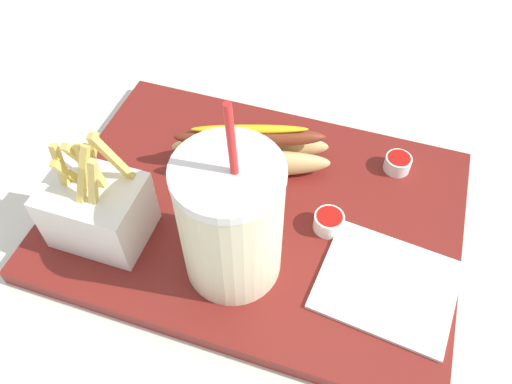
% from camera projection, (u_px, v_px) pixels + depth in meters
% --- Properties ---
extents(ground_plane, '(2.40, 2.40, 0.02)m').
position_uv_depth(ground_plane, '(256.00, 223.00, 0.60)').
color(ground_plane, silver).
extents(food_tray, '(0.45, 0.33, 0.02)m').
position_uv_depth(food_tray, '(256.00, 214.00, 0.59)').
color(food_tray, maroon).
rests_on(food_tray, ground_plane).
extents(soda_cup, '(0.10, 0.10, 0.22)m').
position_uv_depth(soda_cup, '(230.00, 221.00, 0.47)').
color(soda_cup, beige).
rests_on(soda_cup, food_tray).
extents(fries_basket, '(0.10, 0.08, 0.14)m').
position_uv_depth(fries_basket, '(98.00, 209.00, 0.53)').
color(fries_basket, white).
rests_on(fries_basket, food_tray).
extents(hot_dog_1, '(0.20, 0.11, 0.07)m').
position_uv_depth(hot_dog_1, '(250.00, 151.00, 0.60)').
color(hot_dog_1, '#DBB775').
rests_on(hot_dog_1, food_tray).
extents(ketchup_cup_1, '(0.03, 0.03, 0.02)m').
position_uv_depth(ketchup_cup_1, '(398.00, 163.00, 0.61)').
color(ketchup_cup_1, white).
rests_on(ketchup_cup_1, food_tray).
extents(ketchup_cup_2, '(0.03, 0.03, 0.02)m').
position_uv_depth(ketchup_cup_2, '(329.00, 222.00, 0.55)').
color(ketchup_cup_2, white).
rests_on(ketchup_cup_2, food_tray).
extents(napkin_stack, '(0.15, 0.13, 0.00)m').
position_uv_depth(napkin_stack, '(387.00, 285.00, 0.51)').
color(napkin_stack, white).
rests_on(napkin_stack, food_tray).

